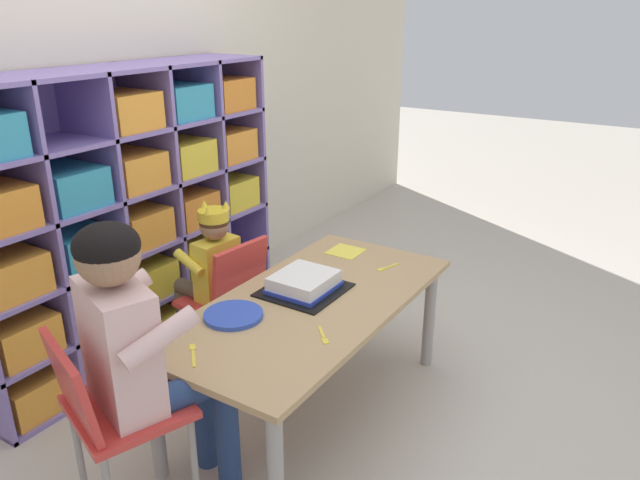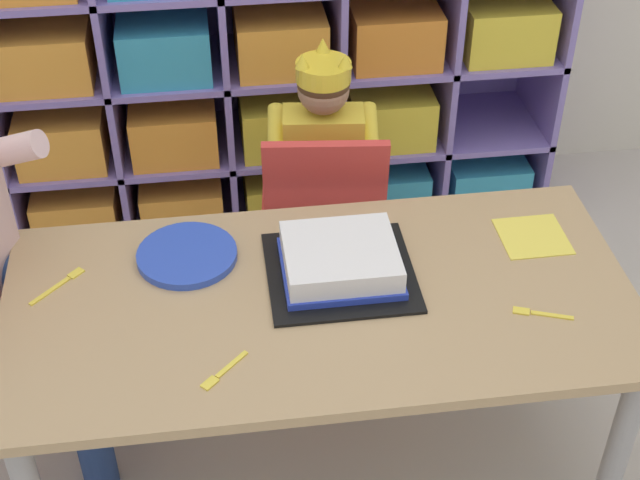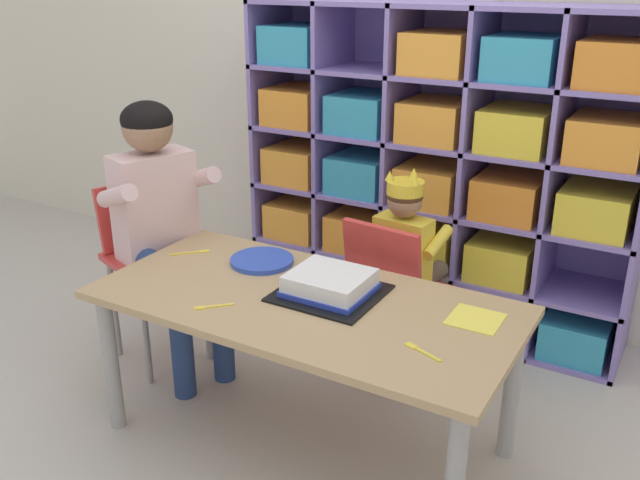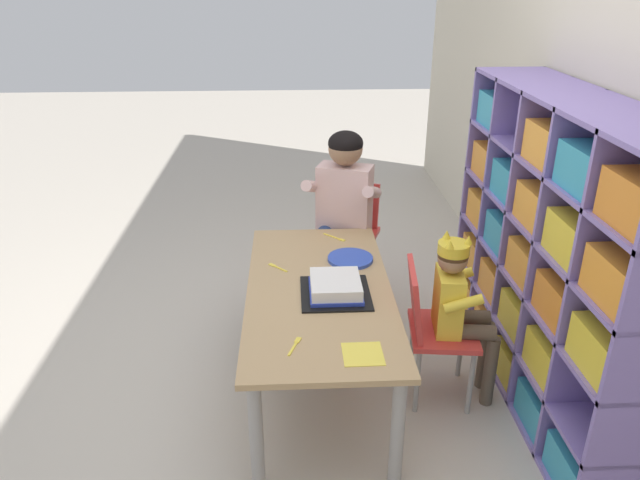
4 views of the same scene
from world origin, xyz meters
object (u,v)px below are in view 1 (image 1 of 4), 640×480
(activity_table, at_px, (311,315))
(birthday_cake_on_tray, at_px, (304,284))
(adult_helper_seated, at_px, (140,340))
(fork_beside_plate_stack, at_px, (323,336))
(classroom_chair_blue, at_px, (229,295))
(child_with_crown, at_px, (211,265))
(classroom_chair_adult_side, at_px, (111,410))
(fork_near_child_seat, at_px, (387,268))
(paper_plate_stack, at_px, (233,315))
(fork_near_cake_tray, at_px, (193,354))

(activity_table, distance_m, birthday_cake_on_tray, 0.13)
(activity_table, distance_m, adult_helper_seated, 0.77)
(fork_beside_plate_stack, bearing_deg, classroom_chair_blue, 22.54)
(child_with_crown, distance_m, classroom_chair_adult_side, 1.02)
(birthday_cake_on_tray, bearing_deg, adult_helper_seated, 173.31)
(classroom_chair_blue, bearing_deg, fork_near_child_seat, 126.58)
(classroom_chair_blue, distance_m, paper_plate_stack, 0.52)
(fork_near_child_seat, bearing_deg, fork_near_cake_tray, -173.16)
(fork_beside_plate_stack, bearing_deg, child_with_crown, 24.70)
(birthday_cake_on_tray, bearing_deg, fork_near_child_seat, -25.39)
(activity_table, xyz_separation_m, classroom_chair_blue, (0.08, 0.51, -0.08))
(adult_helper_seated, bearing_deg, fork_near_cake_tray, -85.31)
(child_with_crown, bearing_deg, fork_beside_plate_stack, 75.42)
(classroom_chair_blue, xyz_separation_m, paper_plate_stack, (-0.36, -0.34, 0.16))
(classroom_chair_adult_side, bearing_deg, child_with_crown, -45.99)
(birthday_cake_on_tray, distance_m, fork_near_cake_tray, 0.61)
(adult_helper_seated, distance_m, paper_plate_stack, 0.47)
(child_with_crown, xyz_separation_m, fork_near_cake_tray, (-0.65, -0.51, 0.03))
(child_with_crown, relative_size, birthday_cake_on_tray, 2.57)
(activity_table, relative_size, fork_beside_plate_stack, 13.71)
(classroom_chair_blue, bearing_deg, classroom_chair_adult_side, 24.82)
(activity_table, distance_m, child_with_crown, 0.63)
(adult_helper_seated, height_order, paper_plate_stack, adult_helper_seated)
(child_with_crown, bearing_deg, paper_plate_stack, 56.87)
(classroom_chair_blue, bearing_deg, paper_plate_stack, 49.74)
(paper_plate_stack, relative_size, fork_near_cake_tray, 1.96)
(classroom_chair_adult_side, bearing_deg, paper_plate_stack, -73.53)
(birthday_cake_on_tray, bearing_deg, classroom_chair_adult_side, 171.61)
(paper_plate_stack, bearing_deg, adult_helper_seated, -179.07)
(adult_helper_seated, bearing_deg, child_with_crown, -41.00)
(fork_beside_plate_stack, distance_m, fork_near_child_seat, 0.67)
(child_with_crown, height_order, fork_beside_plate_stack, child_with_crown)
(adult_helper_seated, bearing_deg, fork_near_child_seat, -83.51)
(paper_plate_stack, bearing_deg, activity_table, -31.14)
(child_with_crown, relative_size, fork_beside_plate_stack, 8.39)
(activity_table, distance_m, classroom_chair_blue, 0.52)
(classroom_chair_blue, relative_size, birthday_cake_on_tray, 2.07)
(birthday_cake_on_tray, distance_m, paper_plate_stack, 0.35)
(birthday_cake_on_tray, relative_size, fork_beside_plate_stack, 3.26)
(adult_helper_seated, height_order, fork_beside_plate_stack, adult_helper_seated)
(birthday_cake_on_tray, bearing_deg, classroom_chair_blue, 86.59)
(fork_near_child_seat, height_order, fork_near_cake_tray, same)
(classroom_chair_adult_side, relative_size, fork_near_child_seat, 5.89)
(birthday_cake_on_tray, bearing_deg, child_with_crown, 86.12)
(child_with_crown, bearing_deg, adult_helper_seated, 35.50)
(classroom_chair_blue, bearing_deg, fork_beside_plate_stack, 73.25)
(classroom_chair_blue, xyz_separation_m, birthday_cake_on_tray, (-0.03, -0.44, 0.18))
(activity_table, bearing_deg, child_with_crown, 81.63)
(paper_plate_stack, bearing_deg, child_with_crown, 50.58)
(classroom_chair_adult_side, xyz_separation_m, birthday_cake_on_tray, (0.90, -0.13, 0.11))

